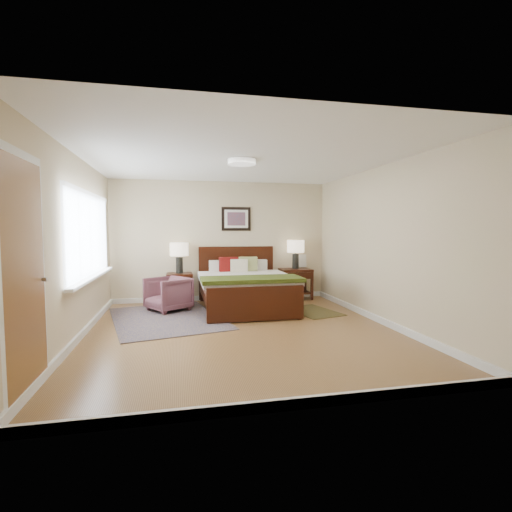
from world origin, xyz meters
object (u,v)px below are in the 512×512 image
object	(u,v)px
rug_persian	(167,318)
nightstand_right	(296,281)
armchair	(168,294)
lamp_left	(179,252)
nightstand_left	(180,279)
lamp_right	(296,249)
bed	(245,282)

from	to	relation	value
rug_persian	nightstand_right	bearing A→B (deg)	12.37
armchair	rug_persian	xyz separation A→B (m)	(-0.01, -0.59, -0.31)
lamp_left	rug_persian	size ratio (longest dim) A/B	0.26
nightstand_left	lamp_right	bearing A→B (deg)	0.50
bed	nightstand_left	bearing A→B (deg)	147.18
lamp_left	lamp_right	xyz separation A→B (m)	(2.45, 0.00, 0.04)
bed	armchair	xyz separation A→B (m)	(-1.41, 0.11, -0.20)
armchair	rug_persian	distance (m)	0.67
bed	nightstand_left	world-z (taller)	bed
bed	rug_persian	distance (m)	1.58
nightstand_right	armchair	world-z (taller)	nightstand_right
nightstand_right	armchair	distance (m)	2.75
nightstand_left	lamp_right	world-z (taller)	lamp_right
bed	lamp_right	size ratio (longest dim) A/B	3.40
nightstand_left	rug_persian	distance (m)	1.36
lamp_left	rug_persian	bearing A→B (deg)	-100.13
bed	rug_persian	world-z (taller)	bed
bed	lamp_left	bearing A→B (deg)	146.47
nightstand_left	nightstand_right	distance (m)	2.45
lamp_left	rug_persian	xyz separation A→B (m)	(-0.23, -1.27, -1.04)
lamp_right	armchair	world-z (taller)	lamp_right
lamp_right	rug_persian	bearing A→B (deg)	-154.62
bed	lamp_left	xyz separation A→B (m)	(-1.19, 0.79, 0.53)
nightstand_right	nightstand_left	bearing A→B (deg)	-179.82
bed	nightstand_right	world-z (taller)	bed
nightstand_right	rug_persian	size ratio (longest dim) A/B	0.28
bed	rug_persian	size ratio (longest dim) A/B	0.88
nightstand_right	lamp_right	distance (m)	0.70
lamp_left	bed	bearing A→B (deg)	-33.53
lamp_right	rug_persian	xyz separation A→B (m)	(-2.68, -1.27, -1.08)
nightstand_left	rug_persian	bearing A→B (deg)	-100.30
armchair	nightstand_right	bearing A→B (deg)	70.36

